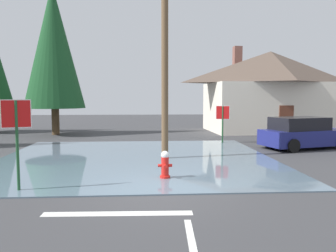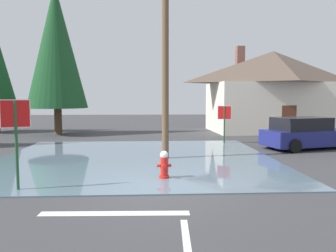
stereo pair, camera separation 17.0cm
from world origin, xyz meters
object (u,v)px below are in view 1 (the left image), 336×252
Objects in this scene: parked_car at (303,133)px; pine_tree_mid_left at (53,46)px; house at (270,90)px; fire_hydrant at (165,165)px; utility_pole at (165,57)px; stop_sign_near at (17,126)px; stop_sign_far at (223,117)px.

pine_tree_mid_left is at bearing 152.70° from parked_car.
house is 15.76m from pine_tree_mid_left.
fire_hydrant is 0.11× the size of utility_pole.
fire_hydrant is at bearing -93.37° from utility_pole.
stop_sign_near reaches higher than parked_car.
stop_sign_far is (3.49, 4.61, -2.72)m from utility_pole.
stop_sign_far is at bearing 65.40° from fire_hydrant.
parked_car is at bearing 19.26° from utility_pole.
utility_pole is at bearing 86.63° from fire_hydrant.
fire_hydrant is 0.09× the size of pine_tree_mid_left.
stop_sign_far reaches higher than fire_hydrant.
stop_sign_far is at bearing -127.95° from house.
utility_pole is (4.27, 4.58, 2.40)m from stop_sign_near.
utility_pole is at bearing 46.99° from stop_sign_near.
stop_sign_far is at bearing -26.04° from pine_tree_mid_left.
house is at bearing 5.22° from pine_tree_mid_left.
stop_sign_far is 12.38m from pine_tree_mid_left.
stop_sign_far is at bearing 149.20° from parked_car.
stop_sign_far is 0.45× the size of parked_car.
parked_car is (7.07, 2.47, -3.45)m from utility_pole.
stop_sign_near is 15.08m from pine_tree_mid_left.
fire_hydrant is 0.43× the size of stop_sign_far.
stop_sign_near is 0.54× the size of parked_car.
fire_hydrant is at bearing 15.52° from stop_sign_near.
fire_hydrant is 15.73m from pine_tree_mid_left.
utility_pole is 6.38m from stop_sign_far.
fire_hydrant is 17.17m from house.
parked_car is (3.58, -2.14, -0.73)m from stop_sign_far.
stop_sign_far is at bearing 49.82° from stop_sign_near.
house reaches higher than stop_sign_near.
house is (8.54, 11.09, -1.12)m from utility_pole.
house is (5.05, 6.48, 1.60)m from stop_sign_far.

